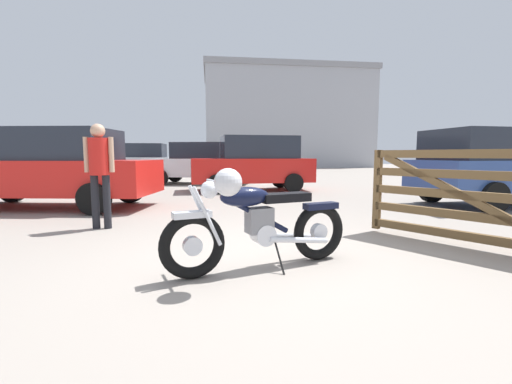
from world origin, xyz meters
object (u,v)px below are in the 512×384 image
silver_sedan_mid (512,165)px  blue_hatchback_right (126,160)px  pale_sedan_back (254,163)px  timber_gate (491,194)px  vintage_motorcycle (257,223)px  dark_sedan_left (41,166)px  bystander (99,165)px  white_estate_far (200,163)px

silver_sedan_mid → blue_hatchback_right: same height
silver_sedan_mid → pale_sedan_back: bearing=138.9°
pale_sedan_back → timber_gate: bearing=100.6°
vintage_motorcycle → dark_sedan_left: dark_sedan_left is taller
bystander → pale_sedan_back: bearing=153.6°
vintage_motorcycle → bystander: (-2.34, 2.16, 0.53)m
bystander → pale_sedan_back: (2.79, 5.74, -0.10)m
vintage_motorcycle → blue_hatchback_right: bearing=-89.7°
blue_hatchback_right → pale_sedan_back: (6.09, -6.52, -0.02)m
timber_gate → pale_sedan_back: (-2.40, 7.43, 0.21)m
vintage_motorcycle → bystander: 3.23m
blue_hatchback_right → pale_sedan_back: 8.93m
vintage_motorcycle → pale_sedan_back: 7.92m
dark_sedan_left → vintage_motorcycle: bearing=-39.0°
bystander → silver_sedan_mid: bearing=102.6°
vintage_motorcycle → blue_hatchback_right: (-5.65, 14.42, 0.45)m
vintage_motorcycle → silver_sedan_mid: 7.48m
silver_sedan_mid → pale_sedan_back: 6.89m
blue_hatchback_right → pale_sedan_back: bearing=131.5°
vintage_motorcycle → silver_sedan_mid: silver_sedan_mid is taller
silver_sedan_mid → blue_hatchback_right: size_ratio=1.03×
timber_gate → bystander: bearing=34.5°
dark_sedan_left → silver_sedan_mid: bearing=4.3°
dark_sedan_left → white_estate_far: bearing=71.4°
white_estate_far → vintage_motorcycle: bearing=-71.6°
timber_gate → bystander: size_ratio=1.26×
bystander → silver_sedan_mid: (8.56, 1.98, -0.08)m
bystander → silver_sedan_mid: silver_sedan_mid is taller
silver_sedan_mid → blue_hatchback_right: bearing=131.1°
vintage_motorcycle → pale_sedan_back: bearing=-114.3°
bystander → blue_hatchback_right: bearing=-165.4°
timber_gate → silver_sedan_mid: size_ratio=0.43×
bystander → pale_sedan_back: size_ratio=0.41×
white_estate_far → blue_hatchback_right: (-4.06, 3.68, 0.10)m
vintage_motorcycle → blue_hatchback_right: 15.49m
pale_sedan_back → white_estate_far: bearing=-61.9°
dark_sedan_left → white_estate_far: (2.89, 6.25, -0.10)m
vintage_motorcycle → white_estate_far: 10.87m
white_estate_far → pale_sedan_back: (2.03, -2.85, 0.08)m
timber_gate → silver_sedan_mid: bearing=-80.0°
blue_hatchback_right → pale_sedan_back: size_ratio=1.16×
bystander → pale_sedan_back: 6.38m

